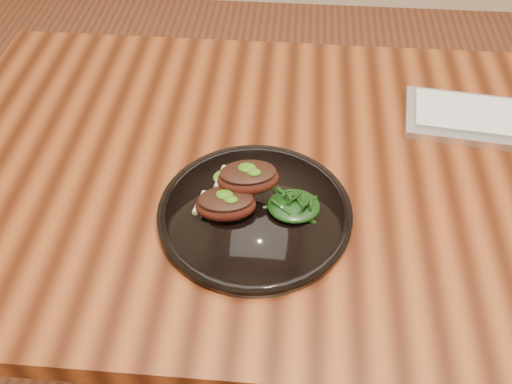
# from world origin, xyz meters

# --- Properties ---
(desk) EXTENTS (1.60, 0.80, 0.75)m
(desk) POSITION_xyz_m (0.00, 0.00, 0.67)
(desk) COLOR #321206
(desk) RESTS_ON ground
(plate) EXTENTS (0.31, 0.31, 0.02)m
(plate) POSITION_xyz_m (-0.21, -0.12, 0.76)
(plate) COLOR black
(plate) RESTS_ON desk
(lamb_chop_front) EXTENTS (0.10, 0.07, 0.04)m
(lamb_chop_front) POSITION_xyz_m (-0.26, -0.13, 0.79)
(lamb_chop_front) COLOR #3D130B
(lamb_chop_front) RESTS_ON plate
(lamb_chop_back) EXTENTS (0.11, 0.08, 0.04)m
(lamb_chop_back) POSITION_xyz_m (-0.23, -0.09, 0.81)
(lamb_chop_back) COLOR #3D130B
(lamb_chop_back) RESTS_ON plate
(herb_smear) EXTENTS (0.07, 0.05, 0.00)m
(herb_smear) POSITION_xyz_m (-0.25, -0.06, 0.77)
(herb_smear) COLOR #1C4607
(herb_smear) RESTS_ON plate
(greens_heap) EXTENTS (0.08, 0.08, 0.03)m
(greens_heap) POSITION_xyz_m (-0.15, -0.12, 0.78)
(greens_heap) COLOR black
(greens_heap) RESTS_ON plate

